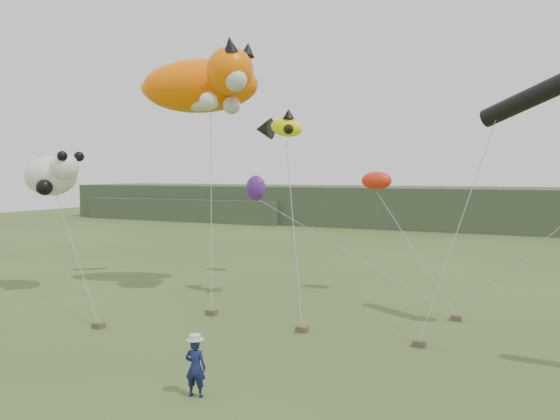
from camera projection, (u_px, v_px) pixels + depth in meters
The scene contains 8 objects.
ground at pixel (245, 381), 14.13m from camera, with size 120.00×120.00×0.00m, color #385123.
headland at pixel (429, 208), 55.71m from camera, with size 90.00×13.00×4.00m.
festival_attendant at pixel (195, 367), 13.12m from camera, with size 0.52×0.34×1.43m, color #131A47.
sandbag_anchors at pixel (295, 325), 19.02m from camera, with size 11.53×6.62×0.20m.
cat_kite at pixel (206, 84), 24.36m from camera, with size 7.07×4.57×3.01m.
fish_kite at pixel (278, 127), 22.63m from camera, with size 2.33×1.55×1.23m.
panda_kite at pixel (52, 175), 24.35m from camera, with size 3.16×2.04×1.96m.
misc_kites at pixel (304, 185), 26.63m from camera, with size 8.27×2.77×1.53m.
Camera 1 is at (6.67, -12.12, 5.37)m, focal length 35.00 mm.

